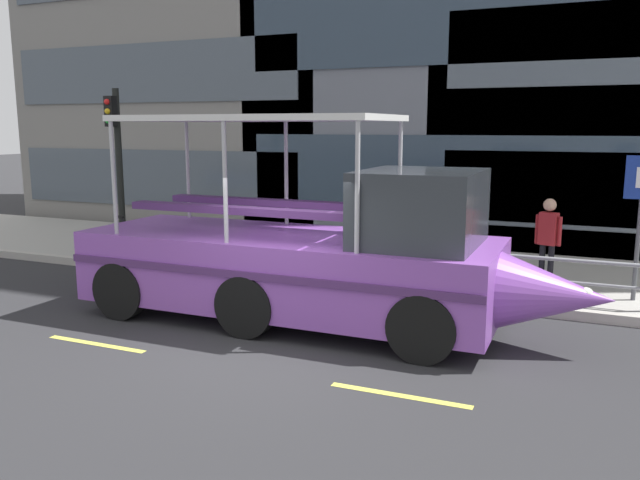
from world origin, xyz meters
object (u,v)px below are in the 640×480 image
at_px(traffic_light_pole, 117,154).
at_px(leaned_bicycle, 128,240).
at_px(duck_tour_boat, 315,258).
at_px(pedestrian_near_bow, 548,235).

relative_size(traffic_light_pole, leaned_bicycle, 2.30).
bearing_deg(traffic_light_pole, leaned_bicycle, -30.26).
bearing_deg(duck_tour_boat, traffic_light_pole, 156.28).
relative_size(leaned_bicycle, pedestrian_near_bow, 0.99).
height_order(traffic_light_pole, duck_tour_boat, traffic_light_pole).
height_order(traffic_light_pole, pedestrian_near_bow, traffic_light_pole).
bearing_deg(duck_tour_boat, leaned_bicycle, 156.70).
height_order(duck_tour_boat, pedestrian_near_bow, duck_tour_boat).
distance_m(duck_tour_boat, pedestrian_near_bow, 4.69).
bearing_deg(traffic_light_pole, pedestrian_near_bow, 1.73).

